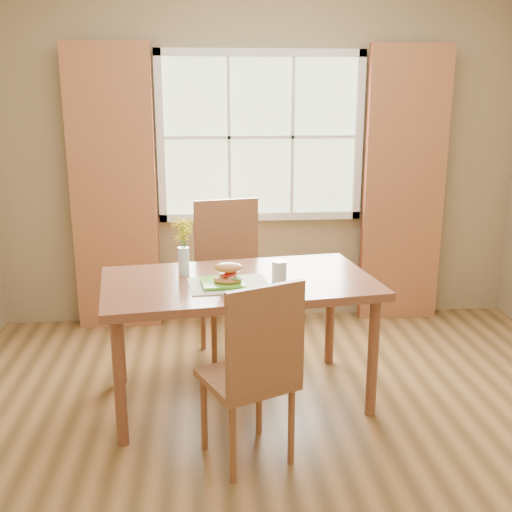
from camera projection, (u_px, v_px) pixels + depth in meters
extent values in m
cube|color=brown|center=(293.00, 439.00, 3.28)|extent=(4.20, 3.80, 0.02)
cube|color=#917C57|center=(260.00, 156.00, 4.77)|extent=(4.20, 0.02, 2.70)
cube|color=#917C57|center=(458.00, 358.00, 1.09)|extent=(4.20, 0.02, 2.70)
cube|color=#ADBF90|center=(261.00, 137.00, 4.70)|extent=(1.50, 0.02, 1.20)
cube|color=white|center=(261.00, 52.00, 4.51)|extent=(1.62, 0.04, 0.06)
cube|color=white|center=(261.00, 216.00, 4.84)|extent=(1.62, 0.04, 0.06)
cube|color=white|center=(160.00, 138.00, 4.61)|extent=(0.06, 0.04, 1.32)
cube|color=white|center=(359.00, 137.00, 4.74)|extent=(0.06, 0.04, 1.32)
cube|color=white|center=(261.00, 137.00, 4.68)|extent=(1.50, 0.03, 0.02)
cube|color=maroon|center=(113.00, 191.00, 4.61)|extent=(0.65, 0.08, 2.20)
cube|color=maroon|center=(404.00, 188.00, 4.81)|extent=(0.65, 0.08, 2.20)
cube|color=brown|center=(239.00, 283.00, 3.53)|extent=(1.68, 1.09, 0.05)
cylinder|color=brown|center=(120.00, 383.00, 3.13)|extent=(0.06, 0.06, 0.72)
cylinder|color=brown|center=(373.00, 358.00, 3.43)|extent=(0.06, 0.06, 0.72)
cylinder|color=brown|center=(119.00, 331.00, 3.82)|extent=(0.06, 0.06, 0.72)
cylinder|color=brown|center=(330.00, 314.00, 4.12)|extent=(0.06, 0.06, 0.72)
cube|color=brown|center=(247.00, 379.00, 3.01)|extent=(0.54, 0.54, 0.04)
cube|color=brown|center=(265.00, 339.00, 2.78)|extent=(0.39, 0.20, 0.52)
cylinder|color=brown|center=(233.00, 444.00, 2.85)|extent=(0.03, 0.03, 0.42)
cylinder|color=brown|center=(291.00, 426.00, 3.01)|extent=(0.03, 0.03, 0.42)
cylinder|color=brown|center=(204.00, 413.00, 3.13)|extent=(0.03, 0.03, 0.42)
cylinder|color=brown|center=(259.00, 398.00, 3.29)|extent=(0.03, 0.03, 0.42)
cube|color=brown|center=(234.00, 291.00, 4.19)|extent=(0.55, 0.55, 0.04)
cube|color=brown|center=(226.00, 240.00, 4.30)|extent=(0.46, 0.13, 0.59)
cylinder|color=brown|center=(214.00, 338.00, 4.03)|extent=(0.04, 0.04, 0.47)
cylinder|color=brown|center=(267.00, 332.00, 4.13)|extent=(0.04, 0.04, 0.47)
cylinder|color=brown|center=(203.00, 319.00, 4.38)|extent=(0.04, 0.04, 0.47)
cylinder|color=brown|center=(252.00, 314.00, 4.48)|extent=(0.04, 0.04, 0.47)
cube|color=beige|center=(229.00, 285.00, 3.41)|extent=(0.48, 0.38, 0.01)
cube|color=#63BA2E|center=(222.00, 283.00, 3.40)|extent=(0.26, 0.26, 0.01)
ellipsoid|color=#D59148|center=(228.00, 280.00, 3.38)|extent=(0.17, 0.13, 0.04)
ellipsoid|color=#4C8C2D|center=(236.00, 278.00, 3.36)|extent=(0.09, 0.06, 0.01)
cylinder|color=red|center=(227.00, 274.00, 3.37)|extent=(0.09, 0.09, 0.01)
cylinder|color=red|center=(232.00, 272.00, 3.37)|extent=(0.08, 0.08, 0.01)
ellipsoid|color=#D59148|center=(228.00, 267.00, 3.36)|extent=(0.17, 0.13, 0.06)
cylinder|color=silver|center=(279.00, 272.00, 3.44)|extent=(0.09, 0.09, 0.13)
cylinder|color=silver|center=(279.00, 274.00, 3.45)|extent=(0.07, 0.07, 0.11)
cylinder|color=silver|center=(184.00, 261.00, 3.59)|extent=(0.07, 0.07, 0.17)
cylinder|color=silver|center=(184.00, 268.00, 3.60)|extent=(0.06, 0.06, 0.08)
cylinder|color=#3D7028|center=(183.00, 249.00, 3.57)|extent=(0.01, 0.01, 0.32)
cylinder|color=#3D7028|center=(185.00, 254.00, 3.57)|extent=(0.01, 0.01, 0.26)
cylinder|color=#3D7028|center=(182.00, 256.00, 3.59)|extent=(0.01, 0.01, 0.23)
cylinder|color=#3D7028|center=(185.00, 251.00, 3.58)|extent=(0.01, 0.01, 0.29)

